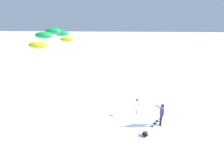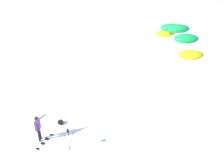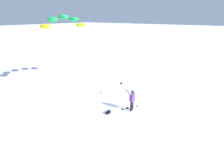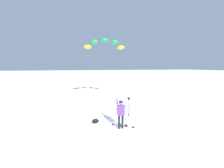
{
  "view_description": "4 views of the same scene",
  "coord_description": "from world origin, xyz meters",
  "px_view_note": "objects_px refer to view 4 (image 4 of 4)",
  "views": [
    {
      "loc": [
        1.91,
        10.9,
        7.28
      ],
      "look_at": [
        3.07,
        -0.01,
        3.09
      ],
      "focal_mm": 25.38,
      "sensor_mm": 36.0,
      "label": 1
    },
    {
      "loc": [
        1.46,
        -10.89,
        9.56
      ],
      "look_at": [
        3.86,
        -0.1,
        3.7
      ],
      "focal_mm": 34.85,
      "sensor_mm": 36.0,
      "label": 2
    },
    {
      "loc": [
        -5.17,
        9.32,
        6.8
      ],
      "look_at": [
        1.32,
        0.17,
        1.73
      ],
      "focal_mm": 23.89,
      "sensor_mm": 36.0,
      "label": 3
    },
    {
      "loc": [
        -8.5,
        3.09,
        3.81
      ],
      "look_at": [
        2.22,
        0.08,
        2.43
      ],
      "focal_mm": 22.31,
      "sensor_mm": 36.0,
      "label": 4
    }
  ],
  "objects_px": {
    "snowboard": "(123,126)",
    "gear_bag_large": "(96,121)",
    "snowboarder": "(121,111)",
    "camera_tripod": "(129,103)",
    "traction_kite": "(104,44)"
  },
  "relations": [
    {
      "from": "camera_tripod",
      "to": "gear_bag_large",
      "type": "bearing_deg",
      "value": 101.33
    },
    {
      "from": "snowboarder",
      "to": "traction_kite",
      "type": "xyz_separation_m",
      "value": [
        8.03,
        -0.8,
        5.29
      ]
    },
    {
      "from": "snowboarder",
      "to": "snowboard",
      "type": "height_order",
      "value": "snowboarder"
    },
    {
      "from": "traction_kite",
      "to": "gear_bag_large",
      "type": "height_order",
      "value": "traction_kite"
    },
    {
      "from": "snowboarder",
      "to": "traction_kite",
      "type": "height_order",
      "value": "traction_kite"
    },
    {
      "from": "gear_bag_large",
      "to": "camera_tripod",
      "type": "xyz_separation_m",
      "value": [
        0.53,
        -2.64,
        0.93
      ]
    },
    {
      "from": "snowboard",
      "to": "gear_bag_large",
      "type": "height_order",
      "value": "gear_bag_large"
    },
    {
      "from": "snowboard",
      "to": "camera_tripod",
      "type": "bearing_deg",
      "value": -33.92
    },
    {
      "from": "gear_bag_large",
      "to": "camera_tripod",
      "type": "height_order",
      "value": "camera_tripod"
    },
    {
      "from": "snowboarder",
      "to": "camera_tripod",
      "type": "distance_m",
      "value": 2.18
    },
    {
      "from": "traction_kite",
      "to": "camera_tripod",
      "type": "relative_size",
      "value": 3.14
    },
    {
      "from": "gear_bag_large",
      "to": "snowboarder",
      "type": "bearing_deg",
      "value": -132.28
    },
    {
      "from": "snowboard",
      "to": "traction_kite",
      "type": "bearing_deg",
      "value": -4.15
    },
    {
      "from": "snowboarder",
      "to": "traction_kite",
      "type": "bearing_deg",
      "value": -5.69
    },
    {
      "from": "traction_kite",
      "to": "gear_bag_large",
      "type": "xyz_separation_m",
      "value": [
        -6.77,
        2.18,
        -6.26
      ]
    }
  ]
}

